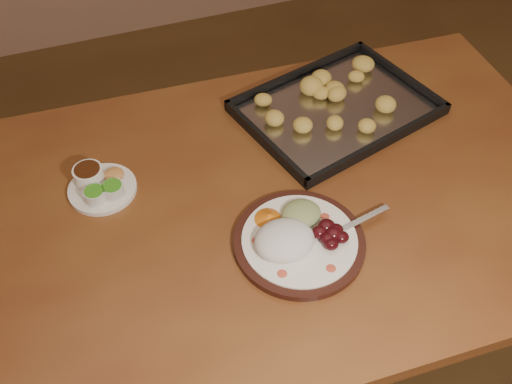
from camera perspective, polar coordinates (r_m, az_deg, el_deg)
name	(u,v)px	position (r m, az deg, el deg)	size (l,w,h in m)	color
ground	(312,350)	(1.90, 5.64, -15.41)	(4.00, 4.00, 0.00)	brown
dining_table	(265,226)	(1.33, 0.89, -3.41)	(1.54, 0.98, 0.75)	brown
dinner_plate	(297,238)	(1.16, 4.12, -4.59)	(0.35, 0.27, 0.06)	black
condiment_saucer	(100,185)	(1.30, -15.38, 0.70)	(0.15, 0.15, 0.05)	white
baking_tray	(336,107)	(1.47, 8.05, 8.39)	(0.53, 0.44, 0.05)	black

